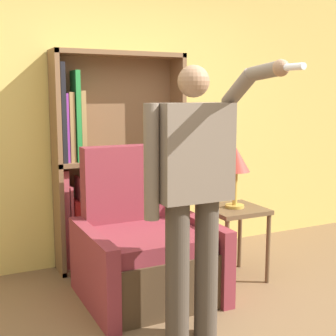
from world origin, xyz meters
TOP-DOWN VIEW (x-y plane):
  - wall_back at (-0.01, 2.03)m, footprint 8.00×0.11m
  - bookcase at (-0.08, 1.87)m, footprint 1.19×0.28m
  - armchair at (-0.03, 1.12)m, footprint 0.98×0.93m
  - person_standing at (-0.04, 0.32)m, footprint 0.61×0.78m
  - side_table at (0.77, 1.07)m, footprint 0.46×0.46m
  - table_lamp at (0.77, 1.07)m, footprint 0.24×0.24m

SIDE VIEW (x-z plane):
  - armchair at x=-0.03m, z-range -0.22..0.92m
  - side_table at x=0.77m, z-range 0.20..0.82m
  - bookcase at x=-0.08m, z-range -0.04..1.89m
  - person_standing at x=-0.04m, z-range 0.13..1.86m
  - table_lamp at x=0.77m, z-range 0.75..1.26m
  - wall_back at x=-0.01m, z-range 0.00..2.80m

